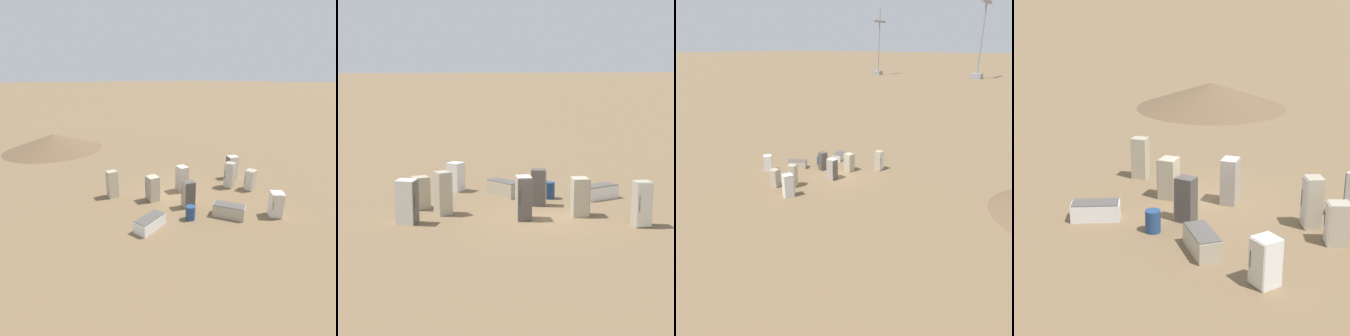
% 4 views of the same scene
% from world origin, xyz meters
% --- Properties ---
extents(ground_plane, '(1000.00, 1000.00, 0.00)m').
position_xyz_m(ground_plane, '(0.00, 0.00, 0.00)').
color(ground_plane, brown).
extents(dirt_mound, '(10.12, 10.12, 1.70)m').
position_xyz_m(dirt_mound, '(3.19, -16.84, 0.85)').
color(dirt_mound, brown).
rests_on(dirt_mound, ground_plane).
extents(discarded_fridge_1, '(0.68, 0.64, 1.79)m').
position_xyz_m(discarded_fridge_1, '(3.63, -2.03, 0.89)').
color(discarded_fridge_1, '#B2A88E').
rests_on(discarded_fridge_1, ground_plane).
extents(discarded_fridge_2, '(0.79, 0.83, 1.61)m').
position_xyz_m(discarded_fridge_2, '(1.86, 0.01, 0.81)').
color(discarded_fridge_2, '#B2A88E').
rests_on(discarded_fridge_2, ground_plane).
extents(discarded_fridge_3, '(0.77, 0.77, 1.83)m').
position_xyz_m(discarded_fridge_3, '(-3.66, 1.62, 0.91)').
color(discarded_fridge_3, '#B2A88E').
rests_on(discarded_fridge_3, ground_plane).
extents(discarded_fridge_4, '(1.51, 1.88, 0.72)m').
position_xyz_m(discarded_fridge_4, '(-0.34, 4.38, 0.36)').
color(discarded_fridge_4, '#B2A88E').
rests_on(discarded_fridge_4, ground_plane).
extents(discarded_fridge_5, '(0.83, 0.74, 1.43)m').
position_xyz_m(discarded_fridge_5, '(-4.48, 2.80, 0.71)').
color(discarded_fridge_5, '#B2A88E').
rests_on(discarded_fridge_5, ground_plane).
extents(discarded_fridge_6, '(0.81, 0.71, 1.64)m').
position_xyz_m(discarded_fridge_6, '(0.69, 2.11, 0.82)').
color(discarded_fridge_6, '#4C4742').
rests_on(discarded_fridge_6, ground_plane).
extents(discarded_fridge_7, '(0.96, 0.96, 1.44)m').
position_xyz_m(discarded_fridge_7, '(-2.44, 5.95, 0.72)').
color(discarded_fridge_7, white).
rests_on(discarded_fridge_7, ground_plane).
extents(discarded_fridge_8, '(0.67, 0.84, 1.78)m').
position_xyz_m(discarded_fridge_8, '(-0.58, 0.05, 0.89)').
color(discarded_fridge_8, '#A89E93').
rests_on(discarded_fridge_8, ground_plane).
extents(discarded_fridge_9, '(1.87, 1.22, 0.66)m').
position_xyz_m(discarded_fridge_9, '(3.87, 2.68, 0.33)').
color(discarded_fridge_9, white).
rests_on(discarded_fridge_9, ground_plane).
extents(rusty_barrel, '(0.53, 0.53, 0.79)m').
position_xyz_m(rusty_barrel, '(1.58, 3.27, 0.39)').
color(rusty_barrel, navy).
rests_on(rusty_barrel, ground_plane).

